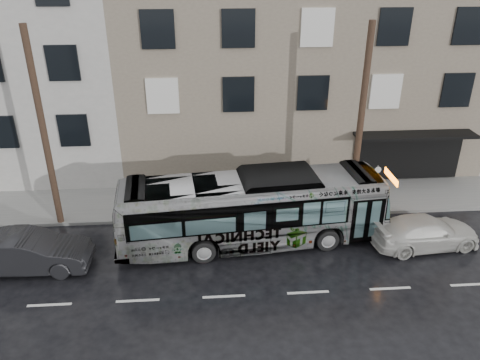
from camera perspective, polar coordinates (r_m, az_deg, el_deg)
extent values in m
plane|color=black|center=(20.06, -2.28, -9.44)|extent=(120.00, 120.00, 0.00)
cube|color=gray|center=(24.19, -2.72, -2.59)|extent=(90.00, 3.60, 0.15)
cube|color=gray|center=(30.19, 6.41, 14.07)|extent=(20.00, 12.00, 11.00)
cylinder|color=#412D20|center=(21.98, 14.47, 6.63)|extent=(0.30, 0.30, 9.00)
cylinder|color=#412D20|center=(22.04, -22.83, 5.44)|extent=(0.30, 0.30, 9.00)
cylinder|color=slate|center=(23.58, 16.13, -0.97)|extent=(0.06, 0.06, 2.40)
imported|color=#B2B2B2|center=(20.26, 1.49, -3.59)|extent=(11.90, 3.83, 3.26)
imported|color=beige|center=(21.97, 21.62, -5.91)|extent=(4.95, 2.44, 1.38)
imported|color=black|center=(20.79, -24.38, -8.01)|extent=(4.91, 1.80, 1.61)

